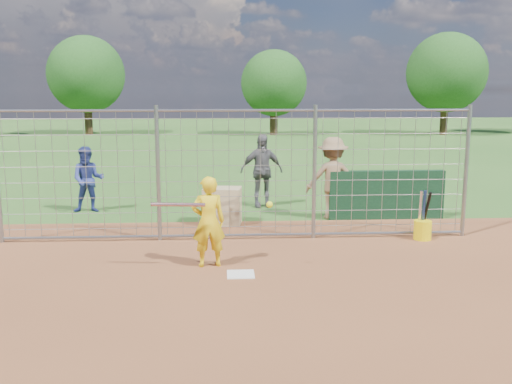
{
  "coord_description": "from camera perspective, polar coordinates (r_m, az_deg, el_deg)",
  "views": [
    {
      "loc": [
        -0.25,
        -8.82,
        2.88
      ],
      "look_at": [
        0.3,
        0.8,
        1.15
      ],
      "focal_mm": 40.0,
      "sensor_mm": 36.0,
      "label": 1
    }
  ],
  "objects": [
    {
      "name": "bystander_b",
      "position": [
        14.11,
        0.56,
        2.15
      ],
      "size": [
        1.12,
        0.61,
        1.82
      ],
      "primitive_type": "imported",
      "rotation": [
        0.0,
        0.0,
        0.16
      ],
      "color": "#56555A",
      "rests_on": "ground"
    },
    {
      "name": "batter",
      "position": [
        9.35,
        -4.78,
        -2.98
      ],
      "size": [
        0.6,
        0.45,
        1.51
      ],
      "primitive_type": "imported",
      "rotation": [
        0.0,
        0.0,
        3.3
      ],
      "color": "yellow",
      "rests_on": "ground"
    },
    {
      "name": "backstop_fence",
      "position": [
        10.94,
        -1.93,
        1.66
      ],
      "size": [
        9.08,
        0.08,
        2.6
      ],
      "color": "gray",
      "rests_on": "ground"
    },
    {
      "name": "bystander_c",
      "position": [
        12.92,
        7.65,
        1.38
      ],
      "size": [
        1.21,
        0.72,
        1.85
      ],
      "primitive_type": "imported",
      "rotation": [
        0.0,
        0.0,
        3.12
      ],
      "color": "#87694A",
      "rests_on": "ground"
    },
    {
      "name": "bucket_with_bats",
      "position": [
        11.56,
        16.33,
        -3.41
      ],
      "size": [
        0.34,
        0.39,
        0.98
      ],
      "color": "yellow",
      "rests_on": "ground"
    },
    {
      "name": "ground",
      "position": [
        9.28,
        -1.58,
        -7.91
      ],
      "size": [
        100.0,
        100.0,
        0.0
      ],
      "primitive_type": "plane",
      "color": "#2D591E",
      "rests_on": "ground"
    },
    {
      "name": "dugout_wall",
      "position": [
        13.15,
        12.9,
        -0.28
      ],
      "size": [
        2.6,
        0.2,
        1.1
      ],
      "primitive_type": "cube",
      "color": "#11381E",
      "rests_on": "ground"
    },
    {
      "name": "infield_dirt",
      "position": [
        6.49,
        -0.76,
        -16.11
      ],
      "size": [
        18.0,
        18.0,
        0.0
      ],
      "primitive_type": "plane",
      "color": "brown",
      "rests_on": "ground"
    },
    {
      "name": "equipment_in_play",
      "position": [
        8.97,
        -5.6,
        -1.26
      ],
      "size": [
        1.91,
        0.23,
        0.1
      ],
      "color": "silver",
      "rests_on": "ground"
    },
    {
      "name": "equipment_bin",
      "position": [
        12.37,
        -3.39,
        -1.4
      ],
      "size": [
        0.86,
        0.64,
        0.8
      ],
      "primitive_type": "cube",
      "rotation": [
        0.0,
        0.0,
        -0.12
      ],
      "color": "tan",
      "rests_on": "ground"
    },
    {
      "name": "bystander_a",
      "position": [
        14.07,
        -16.45,
        1.2
      ],
      "size": [
        0.82,
        0.66,
        1.57
      ],
      "primitive_type": "imported",
      "rotation": [
        0.0,
        0.0,
        0.1
      ],
      "color": "navy",
      "rests_on": "ground"
    },
    {
      "name": "home_plate",
      "position": [
        9.09,
        -1.55,
        -8.24
      ],
      "size": [
        0.43,
        0.43,
        0.02
      ],
      "primitive_type": "cube",
      "color": "silver",
      "rests_on": "ground"
    },
    {
      "name": "tree_line",
      "position": [
        37.11,
        1.99,
        11.47
      ],
      "size": [
        44.66,
        6.72,
        6.48
      ],
      "color": "#3F2B19",
      "rests_on": "ground"
    }
  ]
}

